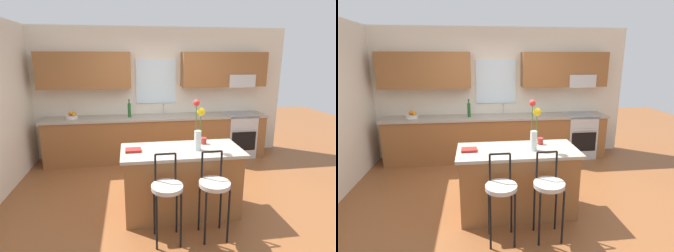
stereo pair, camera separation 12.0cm
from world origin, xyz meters
TOP-DOWN VIEW (x-y plane):
  - ground_plane at (0.00, 0.00)m, footprint 14.00×14.00m
  - back_wall_assembly at (0.03, 1.98)m, footprint 5.60×0.50m
  - counter_run at (0.00, 1.70)m, footprint 4.56×0.64m
  - sink_faucet at (0.14, 1.84)m, footprint 0.02×0.13m
  - oven_range at (1.76, 1.68)m, footprint 0.60×0.64m
  - kitchen_island at (0.09, -0.38)m, footprint 1.59×0.72m
  - bar_stool_near at (-0.19, -0.96)m, footprint 0.36×0.36m
  - bar_stool_middle at (0.36, -0.96)m, footprint 0.36×0.36m
  - flower_vase at (0.29, -0.45)m, footprint 0.15×0.10m
  - mug_ceramic at (0.44, -0.21)m, footprint 0.08×0.08m
  - cookbook at (-0.54, -0.38)m, footprint 0.20×0.15m
  - fruit_bowl_oranges at (-1.70, 1.70)m, footprint 0.24×0.24m
  - bottle_olive_oil at (-0.58, 1.70)m, footprint 0.06×0.06m

SIDE VIEW (x-z plane):
  - ground_plane at x=0.00m, z-range 0.00..0.00m
  - oven_range at x=1.76m, z-range 0.00..0.92m
  - kitchen_island at x=0.09m, z-range 0.00..0.92m
  - counter_run at x=0.00m, z-range 0.01..0.93m
  - bar_stool_near at x=-0.19m, z-range 0.11..1.16m
  - bar_stool_middle at x=0.36m, z-range 0.11..1.16m
  - cookbook at x=-0.54m, z-range 0.92..0.95m
  - mug_ceramic at x=0.44m, z-range 0.92..1.01m
  - fruit_bowl_oranges at x=-1.70m, z-range 0.89..1.05m
  - sink_faucet at x=0.14m, z-range 0.95..1.18m
  - bottle_olive_oil at x=-0.58m, z-range 0.89..1.25m
  - flower_vase at x=0.29m, z-range 0.90..1.57m
  - back_wall_assembly at x=0.03m, z-range 0.16..2.86m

